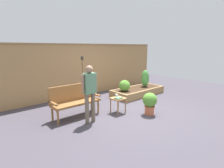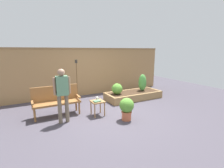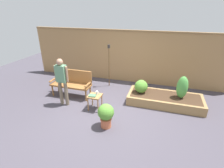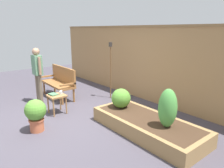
% 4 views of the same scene
% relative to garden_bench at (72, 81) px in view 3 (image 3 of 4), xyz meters
% --- Properties ---
extents(ground_plane, '(14.00, 14.00, 0.00)m').
position_rel_garden_bench_xyz_m(ground_plane, '(1.52, -0.70, -0.54)').
color(ground_plane, '#47424C').
extents(fence_back, '(8.40, 0.14, 2.16)m').
position_rel_garden_bench_xyz_m(fence_back, '(1.52, 1.90, 0.55)').
color(fence_back, '#A37A4C').
rests_on(fence_back, ground_plane).
extents(garden_bench, '(1.44, 0.48, 0.94)m').
position_rel_garden_bench_xyz_m(garden_bench, '(0.00, 0.00, 0.00)').
color(garden_bench, '#936033').
rests_on(garden_bench, ground_plane).
extents(side_table, '(0.40, 0.40, 0.48)m').
position_rel_garden_bench_xyz_m(side_table, '(1.15, -0.65, -0.15)').
color(side_table, '#9E7042').
rests_on(side_table, ground_plane).
extents(cup_on_table, '(0.11, 0.08, 0.09)m').
position_rel_garden_bench_xyz_m(cup_on_table, '(1.19, -0.55, -0.02)').
color(cup_on_table, white).
rests_on(cup_on_table, side_table).
extents(book_on_table, '(0.24, 0.20, 0.03)m').
position_rel_garden_bench_xyz_m(book_on_table, '(1.10, -0.72, -0.05)').
color(book_on_table, '#4C7A56').
rests_on(book_on_table, side_table).
extents(potted_boxwood, '(0.43, 0.43, 0.68)m').
position_rel_garden_bench_xyz_m(potted_boxwood, '(1.77, -1.39, -0.15)').
color(potted_boxwood, '#C66642').
rests_on(potted_boxwood, ground_plane).
extents(raised_planter_bed, '(2.40, 1.00, 0.30)m').
position_rel_garden_bench_xyz_m(raised_planter_bed, '(3.24, 0.34, -0.39)').
color(raised_planter_bed, '#997547').
rests_on(raised_planter_bed, ground_plane).
extents(shrub_near_bench, '(0.44, 0.44, 0.44)m').
position_rel_garden_bench_xyz_m(shrub_near_bench, '(2.43, 0.34, -0.02)').
color(shrub_near_bench, brown).
rests_on(shrub_near_bench, raised_planter_bed).
extents(shrub_far_corner, '(0.34, 0.34, 0.73)m').
position_rel_garden_bench_xyz_m(shrub_far_corner, '(3.71, 0.34, 0.12)').
color(shrub_far_corner, brown).
rests_on(shrub_far_corner, raised_planter_bed).
extents(tiki_torch, '(0.10, 0.10, 1.69)m').
position_rel_garden_bench_xyz_m(tiki_torch, '(1.02, 1.15, 0.61)').
color(tiki_torch, brown).
rests_on(tiki_torch, ground_plane).
extents(person_by_bench, '(0.47, 0.20, 1.56)m').
position_rel_garden_bench_xyz_m(person_by_bench, '(0.08, -0.69, 0.39)').
color(person_by_bench, '#70604C').
rests_on(person_by_bench, ground_plane).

